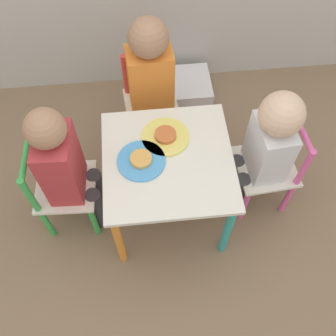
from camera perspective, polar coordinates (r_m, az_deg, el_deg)
name	(u,v)px	position (r m, az deg, el deg)	size (l,w,h in m)	color
ground_plane	(168,208)	(1.98, 0.00, -5.88)	(6.00, 6.00, 0.00)	#7F664C
kids_table	(168,169)	(1.65, 0.00, -0.13)	(0.53, 0.53, 0.46)	silver
chair_red	(151,104)	(2.03, -2.53, 9.29)	(0.28, 0.28, 0.52)	silver
chair_green	(61,189)	(1.81, -15.24, -2.91)	(0.27, 0.27, 0.52)	silver
chair_pink	(270,167)	(1.86, 14.56, 0.07)	(0.28, 0.28, 0.52)	silver
child_back	(151,80)	(1.82, -2.49, 12.58)	(0.21, 0.23, 0.79)	#7A6B5B
child_left	(65,165)	(1.63, -14.72, 0.48)	(0.21, 0.21, 0.76)	#38383D
child_right	(266,145)	(1.68, 14.10, 3.29)	(0.23, 0.21, 0.73)	#38383D
plate_back	(165,136)	(1.64, -0.38, 4.62)	(0.20, 0.20, 0.03)	#EADB66
plate_left	(141,160)	(1.57, -3.91, 1.13)	(0.20, 0.20, 0.03)	#4C9EE0
storage_bin	(179,90)	(2.34, 1.64, 11.25)	(0.36, 0.27, 0.14)	silver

